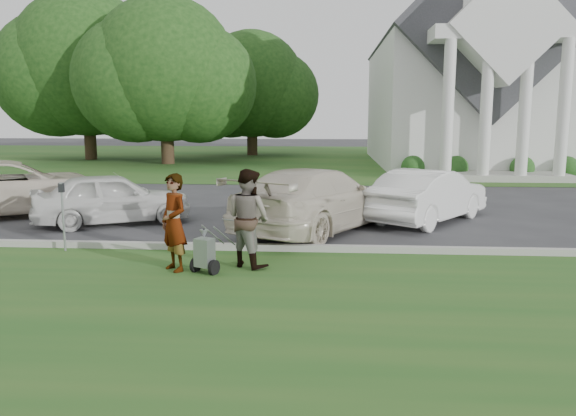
# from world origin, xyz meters

# --- Properties ---
(ground) EXTENTS (120.00, 120.00, 0.00)m
(ground) POSITION_xyz_m (0.00, 0.00, 0.00)
(ground) COLOR #333335
(ground) RESTS_ON ground
(grass_strip) EXTENTS (80.00, 7.00, 0.01)m
(grass_strip) POSITION_xyz_m (0.00, -3.00, 0.01)
(grass_strip) COLOR #20531C
(grass_strip) RESTS_ON ground
(church_lawn) EXTENTS (80.00, 30.00, 0.01)m
(church_lawn) POSITION_xyz_m (0.00, 27.00, 0.01)
(church_lawn) COLOR #20531C
(church_lawn) RESTS_ON ground
(curb) EXTENTS (80.00, 0.18, 0.15)m
(curb) POSITION_xyz_m (0.00, 0.55, 0.07)
(curb) COLOR #9E9E93
(curb) RESTS_ON ground
(church) EXTENTS (9.19, 19.00, 24.10)m
(church) POSITION_xyz_m (9.00, 23.11, 5.94)
(church) COLOR white
(church) RESTS_ON ground
(tree_left) EXTENTS (10.63, 8.40, 9.71)m
(tree_left) POSITION_xyz_m (-8.01, 21.99, 5.11)
(tree_left) COLOR #332316
(tree_left) RESTS_ON ground
(tree_far) EXTENTS (11.64, 9.20, 10.73)m
(tree_far) POSITION_xyz_m (-14.01, 24.99, 5.69)
(tree_far) COLOR #332316
(tree_far) RESTS_ON ground
(tree_back) EXTENTS (9.61, 7.60, 8.89)m
(tree_back) POSITION_xyz_m (-4.01, 29.99, 4.73)
(tree_back) COLOR #332316
(tree_back) RESTS_ON ground
(striping_cart) EXTENTS (0.74, 1.01, 0.87)m
(striping_cart) POSITION_xyz_m (-0.67, -1.23, 0.38)
(striping_cart) COLOR black
(striping_cart) RESTS_ON ground
(person_left) EXTENTS (0.76, 0.76, 1.78)m
(person_left) POSITION_xyz_m (-1.26, -1.09, 0.89)
(person_left) COLOR #999999
(person_left) RESTS_ON ground
(person_right) EXTENTS (1.13, 1.09, 1.84)m
(person_right) POSITION_xyz_m (0.04, -0.69, 0.92)
(person_right) COLOR #999999
(person_right) RESTS_ON ground
(parking_meter_near) EXTENTS (0.11, 0.09, 1.46)m
(parking_meter_near) POSITION_xyz_m (-3.97, 0.22, 0.92)
(parking_meter_near) COLOR #989BA0
(parking_meter_near) RESTS_ON ground
(car_a) EXTENTS (6.15, 5.19, 1.56)m
(car_a) POSITION_xyz_m (-7.51, 4.52, 0.78)
(car_a) COLOR beige
(car_a) RESTS_ON ground
(car_b) EXTENTS (4.31, 3.22, 1.37)m
(car_b) POSITION_xyz_m (-4.12, 3.30, 0.68)
(car_b) COLOR silver
(car_b) RESTS_ON ground
(car_c) EXTENTS (4.49, 5.77, 1.56)m
(car_c) POSITION_xyz_m (1.22, 2.79, 0.78)
(car_c) COLOR beige
(car_c) RESTS_ON ground
(car_d) EXTENTS (3.76, 4.35, 1.42)m
(car_d) POSITION_xyz_m (4.22, 4.20, 0.71)
(car_d) COLOR white
(car_d) RESTS_ON ground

